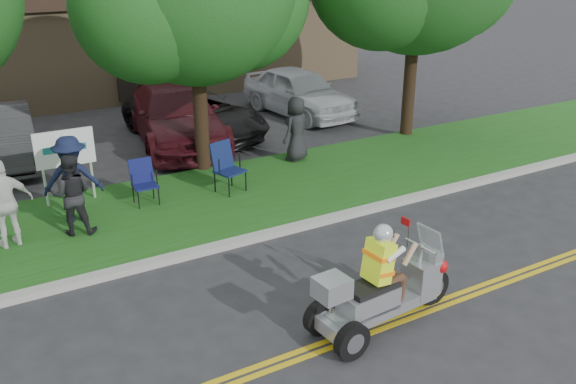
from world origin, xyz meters
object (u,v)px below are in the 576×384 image
lawn_chair_a (143,179)px  spectator_adult_right (5,204)px  parked_car_right (176,116)px  parked_car_far_right (299,92)px  lawn_chair_b (226,164)px  parked_car_mid (196,115)px  parked_car_left (1,137)px  spectator_adult_mid (72,195)px  trike_scooter (381,292)px

lawn_chair_a → spectator_adult_right: size_ratio=0.57×
parked_car_right → parked_car_far_right: parked_car_right is taller
lawn_chair_a → parked_car_right: (2.30, 4.12, 0.15)m
parked_car_far_right → spectator_adult_right: bearing=-155.8°
lawn_chair_b → parked_car_mid: 4.77m
parked_car_mid → lawn_chair_a: bearing=-142.7°
parked_car_left → parked_car_right: size_ratio=0.80×
lawn_chair_b → parked_car_mid: bearing=58.6°
lawn_chair_a → spectator_adult_mid: 1.87m
lawn_chair_a → parked_car_mid: (3.00, 4.38, 0.02)m
lawn_chair_b → spectator_adult_right: 4.73m
spectator_adult_right → parked_car_far_right: (9.83, 5.82, -0.16)m
trike_scooter → parked_car_right: trike_scooter is taller
spectator_adult_mid → parked_car_left: spectator_adult_mid is taller
lawn_chair_a → parked_car_right: 4.72m
lawn_chair_a → lawn_chair_b: size_ratio=0.86×
parked_car_far_right → parked_car_mid: bearing=-177.1°
spectator_adult_mid → parked_car_left: bearing=-63.1°
trike_scooter → parked_car_right: size_ratio=0.47×
parked_car_right → parked_car_far_right: (4.70, 0.92, -0.01)m
parked_car_mid → parked_car_far_right: (4.00, 0.65, 0.12)m
lawn_chair_a → parked_car_right: parked_car_right is taller
parked_car_far_right → parked_car_right: bearing=-175.4°
trike_scooter → spectator_adult_mid: 6.36m
lawn_chair_a → parked_car_mid: bearing=57.0°
parked_car_right → spectator_adult_mid: bearing=-119.3°
trike_scooter → parked_car_mid: (1.34, 10.64, 0.08)m
spectator_adult_mid → parked_car_mid: (4.65, 5.21, -0.24)m
lawn_chair_b → parked_car_right: 4.39m
spectator_adult_mid → parked_car_mid: 6.99m
spectator_adult_mid → parked_car_mid: bearing=-111.7°
lawn_chair_a → parked_car_far_right: size_ratio=0.21×
lawn_chair_b → spectator_adult_mid: spectator_adult_mid is taller
trike_scooter → lawn_chair_a: (-1.66, 6.26, 0.06)m
lawn_chair_b → spectator_adult_right: spectator_adult_right is taller
lawn_chair_a → parked_car_left: (-2.32, 4.68, 0.08)m
lawn_chair_b → parked_car_right: size_ratio=0.21×
spectator_adult_mid → spectator_adult_right: 1.18m
lawn_chair_a → spectator_adult_mid: spectator_adult_mid is taller
lawn_chair_a → parked_car_far_right: parked_car_far_right is taller
parked_car_left → spectator_adult_mid: bearing=-79.0°
spectator_adult_mid → parked_car_mid: spectator_adult_mid is taller
spectator_adult_mid → parked_car_left: 5.56m
lawn_chair_b → parked_car_left: size_ratio=0.26×
parked_car_left → parked_car_far_right: bearing=6.3°
lawn_chair_a → spectator_adult_right: 2.95m
parked_car_left → lawn_chair_b: bearing=-45.5°
trike_scooter → lawn_chair_b: bearing=83.4°
trike_scooter → parked_car_far_right: (5.34, 11.29, 0.20)m
lawn_chair_b → spectator_adult_mid: 3.57m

